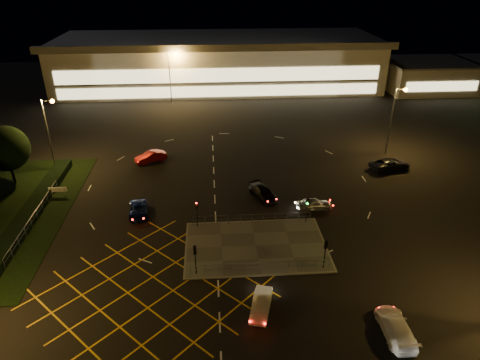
{
  "coord_description": "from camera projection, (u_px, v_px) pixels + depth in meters",
  "views": [
    {
      "loc": [
        -2.18,
        -37.45,
        26.13
      ],
      "look_at": [
        1.16,
        8.99,
        2.0
      ],
      "focal_mm": 32.0,
      "sensor_mm": 36.0,
      "label": 1
    }
  ],
  "objects": [
    {
      "name": "ground",
      "position": [
        235.0,
        236.0,
        45.33
      ],
      "size": [
        180.0,
        180.0,
        0.0
      ],
      "primitive_type": "plane",
      "color": "black",
      "rests_on": "ground"
    },
    {
      "name": "pedestrian_island",
      "position": [
        256.0,
        246.0,
        43.66
      ],
      "size": [
        14.0,
        9.0,
        0.12
      ],
      "primitive_type": "cube",
      "color": "#4C4944",
      "rests_on": "ground"
    },
    {
      "name": "hedge",
      "position": [
        32.0,
        211.0,
        48.95
      ],
      "size": [
        2.0,
        26.0,
        1.0
      ],
      "primitive_type": "cube",
      "color": "black",
      "rests_on": "ground"
    },
    {
      "name": "supermarket",
      "position": [
        218.0,
        61.0,
        97.75
      ],
      "size": [
        72.0,
        26.5,
        10.5
      ],
      "color": "beige",
      "rests_on": "ground"
    },
    {
      "name": "retail_unit_a",
      "position": [
        427.0,
        75.0,
        94.58
      ],
      "size": [
        18.8,
        14.8,
        6.35
      ],
      "color": "beige",
      "rests_on": "ground"
    },
    {
      "name": "streetlight_nw",
      "position": [
        50.0,
        125.0,
        56.75
      ],
      "size": [
        1.78,
        0.56,
        10.03
      ],
      "color": "slate",
      "rests_on": "ground"
    },
    {
      "name": "streetlight_ne",
      "position": [
        395.0,
        112.0,
        61.58
      ],
      "size": [
        1.78,
        0.56,
        10.03
      ],
      "color": "slate",
      "rests_on": "ground"
    },
    {
      "name": "streetlight_far_left",
      "position": [
        172.0,
        71.0,
        84.21
      ],
      "size": [
        1.78,
        0.56,
        10.03
      ],
      "color": "slate",
      "rests_on": "ground"
    },
    {
      "name": "streetlight_far_right",
      "position": [
        367.0,
        65.0,
        88.53
      ],
      "size": [
        1.78,
        0.56,
        10.03
      ],
      "color": "slate",
      "rests_on": "ground"
    },
    {
      "name": "signal_sw",
      "position": [
        195.0,
        254.0,
        38.68
      ],
      "size": [
        0.28,
        0.3,
        3.15
      ],
      "rotation": [
        0.0,
        0.0,
        3.14
      ],
      "color": "black",
      "rests_on": "pedestrian_island"
    },
    {
      "name": "signal_se",
      "position": [
        325.0,
        248.0,
        39.45
      ],
      "size": [
        0.28,
        0.3,
        3.15
      ],
      "rotation": [
        0.0,
        0.0,
        3.14
      ],
      "color": "black",
      "rests_on": "pedestrian_island"
    },
    {
      "name": "signal_nw",
      "position": [
        197.0,
        208.0,
        45.75
      ],
      "size": [
        0.28,
        0.3,
        3.15
      ],
      "color": "black",
      "rests_on": "pedestrian_island"
    },
    {
      "name": "signal_ne",
      "position": [
        307.0,
        204.0,
        46.52
      ],
      "size": [
        0.28,
        0.3,
        3.15
      ],
      "color": "black",
      "rests_on": "pedestrian_island"
    },
    {
      "name": "tree_c",
      "position": [
        6.0,
        149.0,
        53.66
      ],
      "size": [
        5.76,
        5.76,
        7.84
      ],
      "color": "black",
      "rests_on": "ground"
    },
    {
      "name": "car_queue_white",
      "position": [
        261.0,
        304.0,
        35.43
      ],
      "size": [
        2.41,
        4.28,
        1.34
      ],
      "primitive_type": "imported",
      "rotation": [
        0.0,
        0.0,
        6.02
      ],
      "color": "silver",
      "rests_on": "ground"
    },
    {
      "name": "car_left_blue",
      "position": [
        138.0,
        210.0,
        48.85
      ],
      "size": [
        2.57,
        4.6,
        1.22
      ],
      "primitive_type": "imported",
      "rotation": [
        0.0,
        0.0,
        0.13
      ],
      "color": "#0C1748",
      "rests_on": "ground"
    },
    {
      "name": "car_far_dkgrey",
      "position": [
        263.0,
        193.0,
        52.27
      ],
      "size": [
        3.74,
        5.22,
        1.4
      ],
      "primitive_type": "imported",
      "rotation": [
        0.0,
        0.0,
        0.41
      ],
      "color": "black",
      "rests_on": "ground"
    },
    {
      "name": "car_right_silver",
      "position": [
        314.0,
        204.0,
        49.91
      ],
      "size": [
        4.06,
        1.75,
        1.37
      ],
      "primitive_type": "imported",
      "rotation": [
        0.0,
        0.0,
        1.6
      ],
      "color": "silver",
      "rests_on": "ground"
    },
    {
      "name": "car_circ_red",
      "position": [
        151.0,
        157.0,
        61.61
      ],
      "size": [
        4.77,
        3.59,
        1.51
      ],
      "primitive_type": "imported",
      "rotation": [
        0.0,
        0.0,
        5.21
      ],
      "color": "maroon",
      "rests_on": "ground"
    },
    {
      "name": "car_east_grey",
      "position": [
        390.0,
        164.0,
        59.34
      ],
      "size": [
        6.12,
        3.98,
        1.57
      ],
      "primitive_type": "imported",
      "rotation": [
        0.0,
        0.0,
        1.83
      ],
      "color": "black",
      "rests_on": "ground"
    },
    {
      "name": "car_approach_white",
      "position": [
        396.0,
        327.0,
        33.16
      ],
      "size": [
        2.16,
        5.11,
        1.47
      ],
      "primitive_type": "imported",
      "rotation": [
        0.0,
        0.0,
        3.12
      ],
      "color": "silver",
      "rests_on": "ground"
    }
  ]
}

